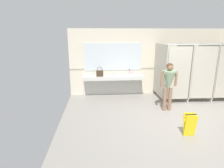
# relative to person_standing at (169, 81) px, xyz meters

# --- Properties ---
(ground_plane) EXTENTS (6.91, 6.06, 0.10)m
(ground_plane) POSITION_rel_person_standing_xyz_m (0.12, -0.82, -1.02)
(ground_plane) COLOR gray
(wall_back) EXTENTS (6.91, 0.12, 2.63)m
(wall_back) POSITION_rel_person_standing_xyz_m (0.12, 1.96, 0.34)
(wall_back) COLOR beige
(wall_back) RESTS_ON ground_plane
(wall_back_tile_band) EXTENTS (6.91, 0.01, 0.06)m
(wall_back_tile_band) POSITION_rel_person_standing_xyz_m (0.12, 1.90, 0.08)
(wall_back_tile_band) COLOR #9E937F
(wall_back_tile_band) RESTS_ON wall_back
(vanity_counter) EXTENTS (2.39, 0.56, 0.96)m
(vanity_counter) POSITION_rel_person_standing_xyz_m (-1.61, 1.69, -0.35)
(vanity_counter) COLOR silver
(vanity_counter) RESTS_ON ground_plane
(mirror_panel) EXTENTS (2.29, 0.02, 1.09)m
(mirror_panel) POSITION_rel_person_standing_xyz_m (-1.61, 1.89, 0.57)
(mirror_panel) COLOR silver
(mirror_panel) RESTS_ON wall_back
(bathroom_stalls) EXTENTS (2.76, 1.34, 2.11)m
(bathroom_stalls) POSITION_rel_person_standing_xyz_m (1.47, 1.02, 0.13)
(bathroom_stalls) COLOR #B2AD9E
(bathroom_stalls) RESTS_ON ground_plane
(person_standing) EXTENTS (0.55, 0.42, 1.55)m
(person_standing) POSITION_rel_person_standing_xyz_m (0.00, 0.00, 0.00)
(person_standing) COLOR #8C664C
(person_standing) RESTS_ON ground_plane
(handbag) EXTENTS (0.27, 0.10, 0.37)m
(handbag) POSITION_rel_person_standing_xyz_m (-2.15, 1.46, 0.00)
(handbag) COLOR #3F2D1E
(handbag) RESTS_ON vanity_counter
(soap_dispenser) EXTENTS (0.07, 0.07, 0.22)m
(soap_dispenser) POSITION_rel_person_standing_xyz_m (-0.95, 1.77, -0.03)
(soap_dispenser) COLOR #D899B2
(soap_dispenser) RESTS_ON vanity_counter
(wet_floor_sign) EXTENTS (0.28, 0.19, 0.58)m
(wet_floor_sign) POSITION_rel_person_standing_xyz_m (-0.03, -1.61, -0.67)
(wet_floor_sign) COLOR yellow
(wet_floor_sign) RESTS_ON ground_plane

